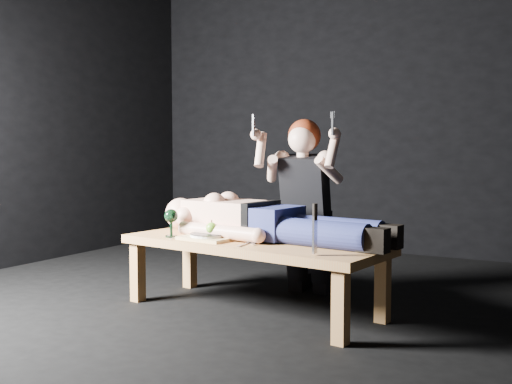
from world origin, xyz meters
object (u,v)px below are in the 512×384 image
Objects in this scene: table at (252,276)px; goblet at (171,223)px; kneeling_woman at (309,205)px; carving_knife at (315,229)px; serving_tray at (208,238)px; lying_man at (269,217)px.

table is 0.63m from goblet.
carving_knife is at bearing -68.16° from kneeling_woman.
carving_knife reaches higher than serving_tray.
lying_man reaches higher than carving_knife.
table is at bearing 23.46° from serving_tray.
carving_knife is at bearing -9.16° from goblet.
serving_tray reaches higher than table.
lying_man reaches higher than serving_tray.
table is at bearing 14.28° from goblet.
serving_tray is (-0.26, -0.11, 0.24)m from table.
kneeling_woman is 0.82m from serving_tray.
serving_tray is (-0.33, -0.21, -0.13)m from lying_man.
carving_knife is (0.82, -0.20, 0.13)m from serving_tray.
kneeling_woman reaches higher than lying_man.
kneeling_woman is at bearing 91.92° from lying_man.
kneeling_woman is (0.12, 0.60, 0.40)m from table.
goblet is (-0.53, -0.13, 0.32)m from table.
goblet is 0.66× the size of carving_knife.
lying_man is 6.54× the size of carving_knife.
serving_tray is at bearing -139.85° from lying_man.
lying_man is 0.41m from serving_tray.
serving_tray is 1.20× the size of carving_knife.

